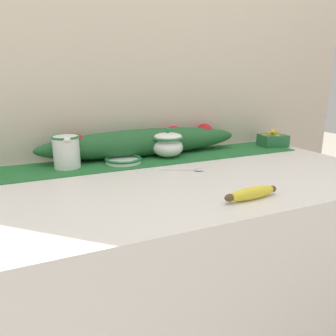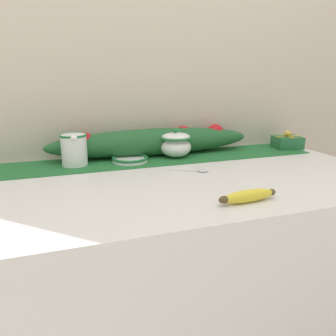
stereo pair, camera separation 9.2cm
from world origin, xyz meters
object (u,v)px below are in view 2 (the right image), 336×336
at_px(banana, 248,196).
at_px(cream_pitcher, 74,149).
at_px(spoon, 199,171).
at_px(gift_box, 287,142).
at_px(small_dish, 130,159).
at_px(sugar_bowl, 176,144).

bearing_deg(banana, cream_pitcher, 127.73).
height_order(banana, spoon, banana).
distance_m(cream_pitcher, gift_box, 0.95).
xyz_separation_m(small_dish, spoon, (0.20, -0.21, -0.01)).
distance_m(spoon, gift_box, 0.59).
height_order(cream_pitcher, banana, cream_pitcher).
xyz_separation_m(sugar_bowl, gift_box, (0.55, -0.00, -0.02)).
bearing_deg(gift_box, cream_pitcher, 179.75).
xyz_separation_m(cream_pitcher, spoon, (0.41, -0.23, -0.06)).
bearing_deg(banana, sugar_bowl, 91.18).
bearing_deg(gift_box, small_dish, -178.93).
distance_m(sugar_bowl, spoon, 0.23).
height_order(small_dish, banana, banana).
xyz_separation_m(banana, spoon, (-0.00, 0.30, -0.01)).
relative_size(sugar_bowl, spoon, 0.85).
bearing_deg(sugar_bowl, small_dish, -175.22).
relative_size(banana, gift_box, 1.34).
distance_m(cream_pitcher, spoon, 0.47).
bearing_deg(cream_pitcher, small_dish, -5.00).
relative_size(cream_pitcher, banana, 0.67).
xyz_separation_m(sugar_bowl, small_dish, (-0.19, -0.02, -0.04)).
height_order(sugar_bowl, gift_box, sugar_bowl).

